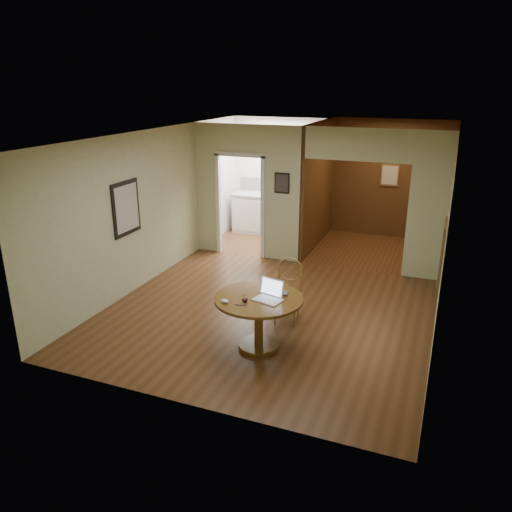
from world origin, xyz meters
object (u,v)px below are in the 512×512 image
at_px(dining_table, 259,311).
at_px(chair, 288,287).
at_px(open_laptop, 270,294).
at_px(closed_laptop, 274,294).

bearing_deg(dining_table, chair, 83.20).
bearing_deg(open_laptop, dining_table, -159.21).
distance_m(chair, closed_laptop, 0.81).
xyz_separation_m(open_laptop, closed_laptop, (0.01, 0.15, -0.05)).
bearing_deg(closed_laptop, open_laptop, -99.43).
bearing_deg(chair, closed_laptop, -91.32).
relative_size(open_laptop, closed_laptop, 1.15).
bearing_deg(open_laptop, closed_laptop, 99.29).
xyz_separation_m(dining_table, chair, (0.11, 0.94, -0.00)).
relative_size(chair, open_laptop, 2.41).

